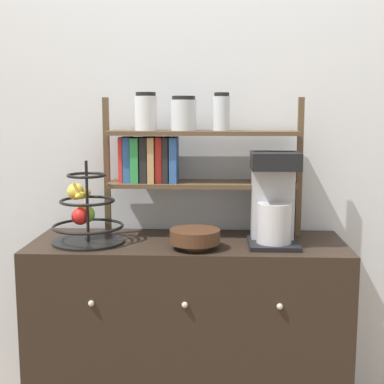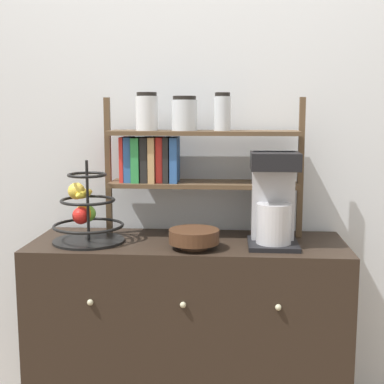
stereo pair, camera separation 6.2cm
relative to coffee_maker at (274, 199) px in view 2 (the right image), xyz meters
name	(u,v)px [view 2 (the right image)]	position (x,y,z in m)	size (l,w,h in m)	color
wall_back	(193,132)	(-0.35, 0.31, 0.25)	(7.00, 0.05, 2.60)	silver
sideboard	(188,339)	(-0.35, 0.03, -0.62)	(1.30, 0.47, 0.86)	black
coffee_maker	(274,199)	(0.00, 0.00, 0.00)	(0.20, 0.22, 0.38)	black
fruit_stand	(86,215)	(-0.77, 0.01, -0.07)	(0.29, 0.29, 0.34)	black
wooden_bowl	(194,237)	(-0.31, -0.08, -0.14)	(0.20, 0.20, 0.08)	#422819
shelf_hutch	(178,148)	(-0.40, 0.15, 0.19)	(0.85, 0.20, 0.61)	brown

